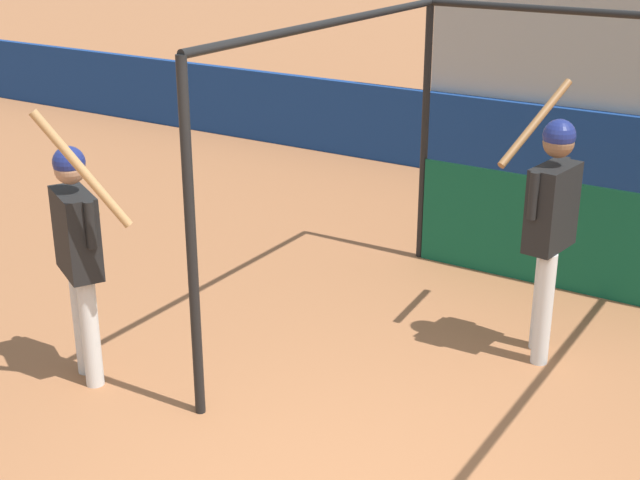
% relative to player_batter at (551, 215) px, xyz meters
% --- Properties ---
extents(outfield_wall, '(24.00, 0.12, 1.01)m').
position_rel_player_batter_xyz_m(outfield_wall, '(-0.31, 4.19, -0.64)').
color(outfield_wall, navy).
rests_on(outfield_wall, ground).
extents(batting_cage, '(3.23, 3.47, 2.49)m').
position_rel_player_batter_xyz_m(batting_cage, '(-0.10, 0.63, -0.02)').
color(batting_cage, black).
rests_on(batting_cage, ground).
extents(player_batter, '(0.57, 0.97, 2.03)m').
position_rel_player_batter_xyz_m(player_batter, '(0.00, 0.00, 0.00)').
color(player_batter, silver).
rests_on(player_batter, ground).
extents(player_waiting, '(0.85, 0.60, 2.10)m').
position_rel_player_batter_xyz_m(player_waiting, '(-2.66, -2.13, -0.07)').
color(player_waiting, silver).
rests_on(player_waiting, ground).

